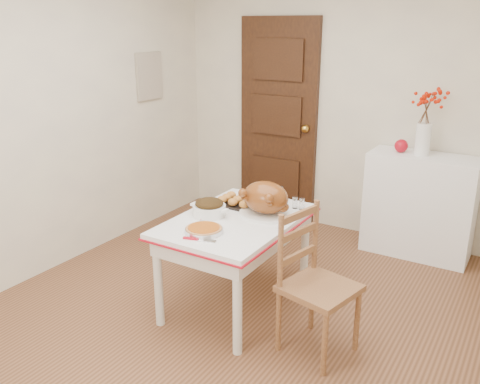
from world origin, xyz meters
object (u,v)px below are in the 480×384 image
Objects in this scene: sideboard at (419,205)px; pumpkin_pie at (204,229)px; chair_oak at (320,285)px; turkey_platter at (266,199)px; kitchen_table at (236,262)px.

sideboard is 2.18m from pumpkin_pie.
chair_oak is 2.37× the size of turkey_platter.
turkey_platter is at bearing 44.73° from kitchen_table.
turkey_platter reaches higher than sideboard.
pumpkin_pie is at bearing -116.10° from sideboard.
kitchen_table is at bearing 87.48° from chair_oak.
chair_oak reaches higher than sideboard.
turkey_platter is (-0.58, 0.35, 0.35)m from chair_oak.
pumpkin_pie is at bearing 112.43° from chair_oak.
kitchen_table is at bearing 82.37° from pumpkin_pie.
kitchen_table is 1.24× the size of chair_oak.
sideboard is 2.33× the size of turkey_platter.
sideboard is 1.82m from chair_oak.
sideboard is at bearing 60.63° from kitchen_table.
chair_oak is at bearing -49.42° from turkey_platter.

